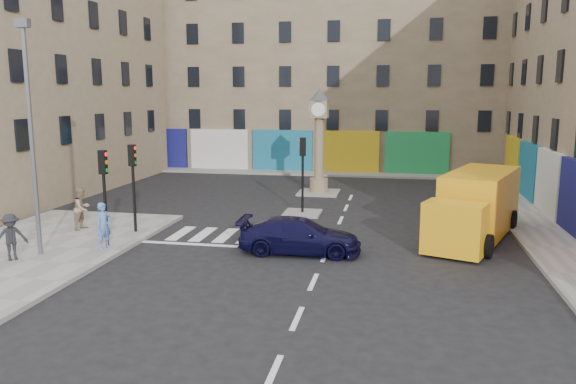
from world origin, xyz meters
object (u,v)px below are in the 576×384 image
(traffic_light_left_far, at_px, (133,174))
(traffic_light_island, at_px, (303,163))
(pedestrian_dark, at_px, (11,237))
(yellow_van, at_px, (476,206))
(clock_pillar, at_px, (319,134))
(pedestrian_tan, at_px, (82,208))
(traffic_light_left_near, at_px, (104,183))
(navy_sedan, at_px, (300,236))
(pedestrian_blue, at_px, (104,226))
(lamp_post, at_px, (31,126))

(traffic_light_left_far, distance_m, traffic_light_island, 8.30)
(pedestrian_dark, bearing_deg, yellow_van, -24.59)
(clock_pillar, distance_m, pedestrian_tan, 14.57)
(traffic_light_left_near, distance_m, clock_pillar, 15.19)
(clock_pillar, distance_m, yellow_van, 12.21)
(navy_sedan, xyz_separation_m, yellow_van, (6.78, 3.65, 0.68))
(pedestrian_blue, distance_m, pedestrian_dark, 3.13)
(lamp_post, relative_size, pedestrian_tan, 4.55)
(traffic_light_island, distance_m, yellow_van, 8.50)
(traffic_light_left_far, bearing_deg, clock_pillar, 61.06)
(traffic_light_left_far, height_order, pedestrian_dark, traffic_light_left_far)
(clock_pillar, relative_size, pedestrian_blue, 3.44)
(traffic_light_island, bearing_deg, clock_pillar, 90.00)
(pedestrian_blue, relative_size, pedestrian_tan, 0.97)
(traffic_light_left_near, relative_size, yellow_van, 0.48)
(pedestrian_blue, bearing_deg, traffic_light_left_far, 25.27)
(lamp_post, xyz_separation_m, yellow_van, (16.00, 6.06, -3.45))
(lamp_post, relative_size, pedestrian_dark, 5.00)
(pedestrian_blue, bearing_deg, pedestrian_dark, 152.68)
(traffic_light_left_far, bearing_deg, navy_sedan, -10.79)
(navy_sedan, bearing_deg, pedestrian_blue, 98.83)
(pedestrian_tan, bearing_deg, traffic_light_left_near, -129.33)
(pedestrian_blue, height_order, pedestrian_dark, pedestrian_blue)
(clock_pillar, bearing_deg, pedestrian_dark, -118.35)
(clock_pillar, height_order, pedestrian_blue, clock_pillar)
(traffic_light_left_near, xyz_separation_m, yellow_van, (14.10, 4.66, -1.28))
(traffic_light_left_near, xyz_separation_m, navy_sedan, (7.31, 1.01, -1.96))
(yellow_van, bearing_deg, pedestrian_blue, -140.14)
(lamp_post, bearing_deg, traffic_light_left_near, 36.38)
(traffic_light_island, bearing_deg, pedestrian_dark, -130.71)
(traffic_light_island, xyz_separation_m, pedestrian_dark, (-8.68, -10.08, -1.61))
(traffic_light_island, height_order, yellow_van, traffic_light_island)
(traffic_light_left_near, relative_size, clock_pillar, 0.61)
(lamp_post, height_order, clock_pillar, lamp_post)
(pedestrian_dark, bearing_deg, navy_sedan, -28.69)
(traffic_light_left_near, xyz_separation_m, traffic_light_left_far, (0.00, 2.40, 0.00))
(traffic_light_left_near, height_order, pedestrian_blue, traffic_light_left_near)
(traffic_light_left_far, xyz_separation_m, navy_sedan, (7.31, -1.39, -1.96))
(clock_pillar, height_order, yellow_van, clock_pillar)
(pedestrian_blue, relative_size, pedestrian_dark, 1.07)
(yellow_van, bearing_deg, traffic_light_left_near, -141.39)
(traffic_light_left_far, height_order, pedestrian_tan, traffic_light_left_far)
(traffic_light_left_far, height_order, lamp_post, lamp_post)
(traffic_light_left_near, height_order, navy_sedan, traffic_light_left_near)
(yellow_van, height_order, pedestrian_dark, yellow_van)
(pedestrian_blue, xyz_separation_m, pedestrian_dark, (-2.44, -1.96, -0.06))
(lamp_post, bearing_deg, navy_sedan, 14.64)
(yellow_van, distance_m, pedestrian_blue, 14.89)
(pedestrian_dark, bearing_deg, traffic_light_island, 1.85)
(navy_sedan, bearing_deg, clock_pillar, 2.99)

